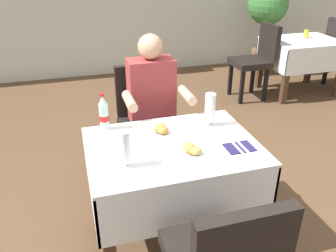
{
  "coord_description": "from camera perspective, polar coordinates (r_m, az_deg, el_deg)",
  "views": [
    {
      "loc": [
        -0.7,
        -1.65,
        1.81
      ],
      "look_at": [
        -0.15,
        0.23,
        0.82
      ],
      "focal_mm": 37.28,
      "sensor_mm": 36.0,
      "label": 1
    }
  ],
  "objects": [
    {
      "name": "ground_plane",
      "position": [
        2.55,
        4.9,
        -18.51
      ],
      "size": [
        11.0,
        11.0,
        0.0
      ],
      "primitive_type": "plane",
      "color": "brown"
    },
    {
      "name": "main_dining_table",
      "position": [
        2.25,
        0.72,
        -7.04
      ],
      "size": [
        1.05,
        0.77,
        0.74
      ],
      "color": "white",
      "rests_on": "ground"
    },
    {
      "name": "chair_far_diner_seat",
      "position": [
        2.9,
        -3.75,
        1.25
      ],
      "size": [
        0.44,
        0.5,
        0.97
      ],
      "color": "black",
      "rests_on": "ground"
    },
    {
      "name": "seated_diner_far",
      "position": [
        2.75,
        -2.41,
        3.36
      ],
      "size": [
        0.5,
        0.46,
        1.26
      ],
      "color": "#282D42",
      "rests_on": "ground"
    },
    {
      "name": "plate_near_camera",
      "position": [
        2.03,
        4.13,
        -4.34
      ],
      "size": [
        0.23,
        0.23,
        0.07
      ],
      "color": "white",
      "rests_on": "main_dining_table"
    },
    {
      "name": "plate_far_diner",
      "position": [
        2.27,
        -1.22,
        -0.68
      ],
      "size": [
        0.23,
        0.23,
        0.06
      ],
      "color": "white",
      "rests_on": "main_dining_table"
    },
    {
      "name": "beer_glass_left",
      "position": [
        2.35,
        6.88,
        2.83
      ],
      "size": [
        0.07,
        0.07,
        0.23
      ],
      "color": "white",
      "rests_on": "main_dining_table"
    },
    {
      "name": "beer_glass_middle",
      "position": [
        1.9,
        -7.04,
        -3.68
      ],
      "size": [
        0.07,
        0.07,
        0.22
      ],
      "color": "white",
      "rests_on": "main_dining_table"
    },
    {
      "name": "cola_bottle_primary",
      "position": [
        2.32,
        -10.44,
        1.95
      ],
      "size": [
        0.06,
        0.06,
        0.26
      ],
      "color": "silver",
      "rests_on": "main_dining_table"
    },
    {
      "name": "napkin_cutlery_set",
      "position": [
        2.16,
        11.59,
        -3.42
      ],
      "size": [
        0.17,
        0.19,
        0.01
      ],
      "color": "#231E4C",
      "rests_on": "main_dining_table"
    },
    {
      "name": "background_dining_table",
      "position": [
        5.14,
        21.01,
        10.97
      ],
      "size": [
        0.95,
        0.75,
        0.74
      ],
      "color": "white",
      "rests_on": "ground"
    },
    {
      "name": "background_chair_left",
      "position": [
        4.77,
        14.26,
        10.86
      ],
      "size": [
        0.5,
        0.44,
        0.97
      ],
      "color": "black",
      "rests_on": "ground"
    },
    {
      "name": "background_table_tumbler",
      "position": [
        5.19,
        21.65,
        13.81
      ],
      "size": [
        0.06,
        0.06,
        0.11
      ],
      "primitive_type": "cylinder",
      "color": "gold",
      "rests_on": "background_dining_table"
    },
    {
      "name": "potted_plant_corner",
      "position": [
        5.76,
        15.86,
        17.08
      ],
      "size": [
        0.6,
        0.6,
        1.37
      ],
      "color": "brown",
      "rests_on": "ground"
    }
  ]
}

